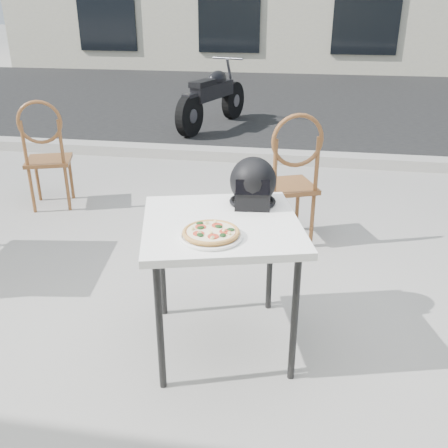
% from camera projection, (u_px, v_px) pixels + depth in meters
% --- Properties ---
extents(ground, '(80.00, 80.00, 0.00)m').
position_uv_depth(ground, '(208.00, 299.00, 3.09)').
color(ground, gray).
rests_on(ground, ground).
extents(street_asphalt, '(30.00, 8.00, 0.00)m').
position_uv_depth(street_asphalt, '(283.00, 100.00, 9.39)').
color(street_asphalt, black).
rests_on(street_asphalt, ground).
extents(curb, '(30.00, 0.25, 0.12)m').
position_uv_depth(curb, '(260.00, 156.00, 5.77)').
color(curb, '#9A9790').
rests_on(curb, ground).
extents(cafe_table_main, '(0.92, 0.92, 0.71)m').
position_uv_depth(cafe_table_main, '(221.00, 233.00, 2.43)').
color(cafe_table_main, white).
rests_on(cafe_table_main, ground).
extents(plate, '(0.37, 0.37, 0.02)m').
position_uv_depth(plate, '(211.00, 236.00, 2.23)').
color(plate, white).
rests_on(plate, cafe_table_main).
extents(pizza, '(0.30, 0.30, 0.03)m').
position_uv_depth(pizza, '(211.00, 232.00, 2.22)').
color(pizza, tan).
rests_on(pizza, plate).
extents(helmet, '(0.27, 0.28, 0.25)m').
position_uv_depth(helmet, '(253.00, 184.00, 2.57)').
color(helmet, black).
rests_on(helmet, cafe_table_main).
extents(cafe_chair_main, '(0.51, 0.51, 1.01)m').
position_uv_depth(cafe_chair_main, '(291.00, 173.00, 3.58)').
color(cafe_chair_main, brown).
rests_on(cafe_chair_main, ground).
extents(cafe_chair_side, '(0.47, 0.47, 0.97)m').
position_uv_depth(cafe_chair_side, '(46.00, 149.00, 4.25)').
color(cafe_chair_side, brown).
rests_on(cafe_chair_side, ground).
extents(motorcycle, '(0.72, 1.84, 0.94)m').
position_uv_depth(motorcycle, '(213.00, 98.00, 7.23)').
color(motorcycle, black).
rests_on(motorcycle, street_asphalt).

